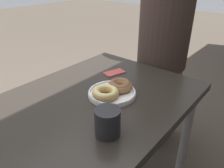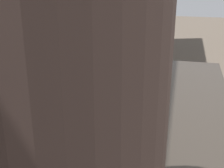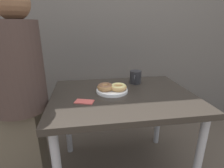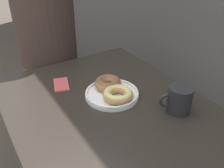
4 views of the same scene
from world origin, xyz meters
name	(u,v)px [view 2 (image 2 of 4)]	position (x,y,z in m)	size (l,w,h in m)	color
dining_table	(128,113)	(0.00, 0.35, 0.62)	(1.00, 0.76, 0.70)	#28231E
donut_plate	(111,92)	(-0.07, 0.40, 0.73)	(0.25, 0.23, 0.06)	white
coffee_mug	(87,65)	(0.15, 0.56, 0.75)	(0.09, 0.13, 0.11)	#232326
napkin	(145,129)	(-0.27, 0.25, 0.70)	(0.13, 0.10, 0.01)	#BC4C47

